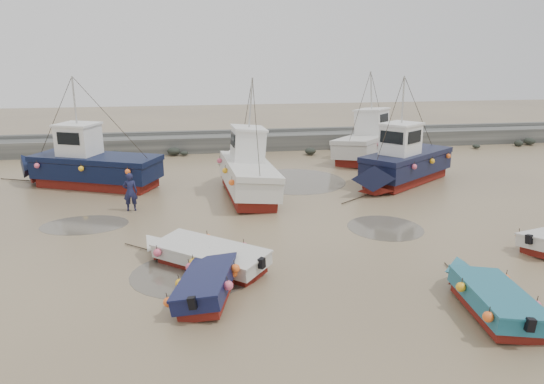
{
  "coord_description": "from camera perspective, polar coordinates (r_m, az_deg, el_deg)",
  "views": [
    {
      "loc": [
        -4.65,
        -19.38,
        7.51
      ],
      "look_at": [
        -0.61,
        3.43,
        1.4
      ],
      "focal_mm": 35.0,
      "sensor_mm": 36.0,
      "label": 1
    }
  ],
  "objects": [
    {
      "name": "dinghy_2",
      "position": [
        17.34,
        22.35,
        -10.07
      ],
      "size": [
        2.47,
        5.85,
        1.43
      ],
      "rotation": [
        0.0,
        0.0,
        -0.13
      ],
      "color": "maroon",
      "rests_on": "ground"
    },
    {
      "name": "cabin_boat_1",
      "position": [
        28.7,
        -2.92,
        2.35
      ],
      "size": [
        2.95,
        10.01,
        6.22
      ],
      "rotation": [
        0.0,
        0.0,
        0.03
      ],
      "color": "maroon",
      "rests_on": "ground"
    },
    {
      "name": "seawall",
      "position": [
        42.2,
        -3.54,
        5.36
      ],
      "size": [
        60.0,
        4.92,
        1.5
      ],
      "color": "slate",
      "rests_on": "ground"
    },
    {
      "name": "ground",
      "position": [
        21.3,
        3.25,
        -5.9
      ],
      "size": [
        120.0,
        120.0,
        0.0
      ],
      "primitive_type": "plane",
      "color": "#917E5B",
      "rests_on": "ground"
    },
    {
      "name": "cabin_boat_3",
      "position": [
        38.82,
        10.72,
        5.41
      ],
      "size": [
        7.52,
        7.8,
        6.22
      ],
      "rotation": [
        0.0,
        0.0,
        -0.76
      ],
      "color": "maroon",
      "rests_on": "ground"
    },
    {
      "name": "cabin_boat_2",
      "position": [
        31.75,
        13.78,
        3.16
      ],
      "size": [
        8.64,
        6.95,
        6.22
      ],
      "rotation": [
        0.0,
        0.0,
        2.22
      ],
      "color": "maroon",
      "rests_on": "ground"
    },
    {
      "name": "person",
      "position": [
        26.9,
        -14.87,
        -1.94
      ],
      "size": [
        0.69,
        0.46,
        1.9
      ],
      "primitive_type": "imported",
      "rotation": [
        0.0,
        0.0,
        3.14
      ],
      "color": "#181B3B",
      "rests_on": "ground"
    },
    {
      "name": "puddle_a",
      "position": [
        18.99,
        -8.36,
        -8.66
      ],
      "size": [
        4.47,
        4.47,
        0.01
      ],
      "primitive_type": "cylinder",
      "color": "#554F44",
      "rests_on": "ground"
    },
    {
      "name": "dinghy_0",
      "position": [
        19.38,
        -7.42,
        -6.44
      ],
      "size": [
        5.44,
        5.12,
        1.43
      ],
      "rotation": [
        0.0,
        0.0,
        0.83
      ],
      "color": "maroon",
      "rests_on": "ground"
    },
    {
      "name": "cabin_boat_0",
      "position": [
        32.22,
        -19.31,
        2.88
      ],
      "size": [
        9.98,
        6.02,
        6.22
      ],
      "rotation": [
        0.0,
        0.0,
        1.12
      ],
      "color": "maroon",
      "rests_on": "ground"
    },
    {
      "name": "puddle_c",
      "position": [
        25.32,
        -19.5,
        -3.35
      ],
      "size": [
        3.87,
        3.87,
        0.01
      ],
      "primitive_type": "cylinder",
      "color": "#554F44",
      "rests_on": "ground"
    },
    {
      "name": "puddle_b",
      "position": [
        24.01,
        12.07,
        -3.78
      ],
      "size": [
        3.3,
        3.3,
        0.01
      ],
      "primitive_type": "cylinder",
      "color": "#554F44",
      "rests_on": "ground"
    },
    {
      "name": "puddle_d",
      "position": [
        32.06,
        2.49,
        1.22
      ],
      "size": [
        6.05,
        6.05,
        0.01
      ],
      "primitive_type": "cylinder",
      "color": "#554F44",
      "rests_on": "ground"
    },
    {
      "name": "dinghy_1",
      "position": [
        17.2,
        -6.52,
        -9.16
      ],
      "size": [
        2.63,
        5.53,
        1.43
      ],
      "rotation": [
        0.0,
        0.0,
        -0.27
      ],
      "color": "maroon",
      "rests_on": "ground"
    }
  ]
}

